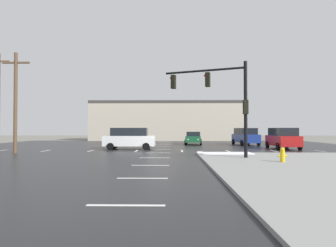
{
  "coord_description": "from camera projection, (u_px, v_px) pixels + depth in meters",
  "views": [
    {
      "loc": [
        1.18,
        -25.3,
        1.95
      ],
      "look_at": [
        0.7,
        4.99,
        2.52
      ],
      "focal_mm": 30.89,
      "sensor_mm": 36.0,
      "label": 1
    }
  ],
  "objects": [
    {
      "name": "road_asphalt",
      "position": [
        159.0,
        151.0,
        25.28
      ],
      "size": [
        44.0,
        44.0,
        0.02
      ],
      "primitive_type": "cube",
      "color": "#232326",
      "rests_on": "ground_plane"
    },
    {
      "name": "fire_hydrant",
      "position": [
        282.0,
        155.0,
        15.82
      ],
      "size": [
        0.48,
        0.26,
        0.79
      ],
      "color": "gold",
      "rests_on": "sidewalk_corner"
    },
    {
      "name": "utility_pole_mid",
      "position": [
        16.0,
        100.0,
        23.08
      ],
      "size": [
        2.2,
        0.28,
        8.07
      ],
      "color": "brown",
      "rests_on": "ground_plane"
    },
    {
      "name": "lane_markings",
      "position": [
        173.0,
        152.0,
        23.88
      ],
      "size": [
        36.15,
        36.15,
        0.01
      ],
      "color": "silver",
      "rests_on": "road_asphalt"
    },
    {
      "name": "sedan_green",
      "position": [
        193.0,
        138.0,
        35.91
      ],
      "size": [
        2.36,
        4.66,
        1.58
      ],
      "rotation": [
        0.0,
        0.0,
        -1.66
      ],
      "color": "#195933",
      "rests_on": "road_asphalt"
    },
    {
      "name": "suv_red",
      "position": [
        283.0,
        138.0,
        27.77
      ],
      "size": [
        2.29,
        4.89,
        2.03
      ],
      "rotation": [
        0.0,
        0.0,
        1.54
      ],
      "color": "#B21919",
      "rests_on": "road_asphalt"
    },
    {
      "name": "strip_building_background",
      "position": [
        168.0,
        121.0,
        49.74
      ],
      "size": [
        25.4,
        8.0,
        6.52
      ],
      "color": "#BCB29E",
      "rests_on": "ground_plane"
    },
    {
      "name": "snow_strip_curbside",
      "position": [
        225.0,
        153.0,
        21.2
      ],
      "size": [
        4.0,
        1.6,
        0.06
      ],
      "primitive_type": "cube",
      "color": "white",
      "rests_on": "sidewalk_corner"
    },
    {
      "name": "traffic_signal_mast",
      "position": [
        222.0,
        94.0,
        18.88
      ],
      "size": [
        5.25,
        2.19,
        6.12
      ],
      "rotation": [
        0.0,
        0.0,
        2.78
      ],
      "color": "black",
      "rests_on": "sidewalk_corner"
    },
    {
      "name": "suv_white",
      "position": [
        130.0,
        138.0,
        27.29
      ],
      "size": [
        4.86,
        2.21,
        2.03
      ],
      "rotation": [
        0.0,
        0.0,
        3.15
      ],
      "color": "white",
      "rests_on": "road_asphalt"
    },
    {
      "name": "suv_blue",
      "position": [
        245.0,
        136.0,
        34.54
      ],
      "size": [
        2.51,
        4.96,
        2.03
      ],
      "rotation": [
        0.0,
        0.0,
        1.66
      ],
      "color": "navy",
      "rests_on": "road_asphalt"
    },
    {
      "name": "ground_plane",
      "position": [
        159.0,
        151.0,
        25.28
      ],
      "size": [
        120.0,
        120.0,
        0.0
      ],
      "primitive_type": "plane",
      "color": "slate"
    }
  ]
}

